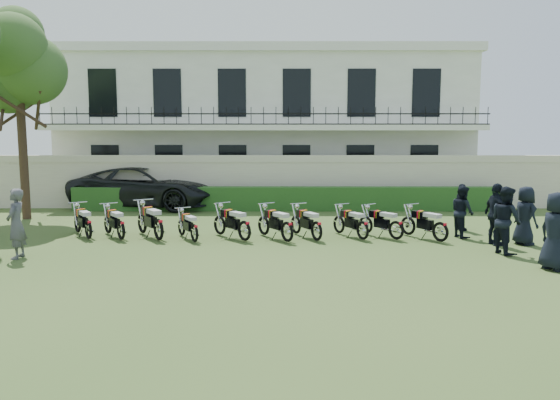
{
  "coord_description": "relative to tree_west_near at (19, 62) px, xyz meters",
  "views": [
    {
      "loc": [
        0.77,
        -15.67,
        3.35
      ],
      "look_at": [
        0.74,
        1.27,
        1.2
      ],
      "focal_mm": 35.0,
      "sensor_mm": 36.0,
      "label": 1
    }
  ],
  "objects": [
    {
      "name": "ground",
      "position": [
        8.96,
        -5.0,
        -5.89
      ],
      "size": [
        100.0,
        100.0,
        0.0
      ],
      "primitive_type": "plane",
      "color": "#324D1E",
      "rests_on": "ground"
    },
    {
      "name": "perimeter_wall",
      "position": [
        8.96,
        3.0,
        -4.72
      ],
      "size": [
        30.0,
        0.35,
        2.3
      ],
      "color": "beige",
      "rests_on": "ground"
    },
    {
      "name": "hedge",
      "position": [
        9.96,
        2.2,
        -5.39
      ],
      "size": [
        18.0,
        0.6,
        1.0
      ],
      "primitive_type": "cube",
      "color": "#214A1A",
      "rests_on": "ground"
    },
    {
      "name": "building",
      "position": [
        8.96,
        8.96,
        -2.18
      ],
      "size": [
        20.4,
        9.6,
        7.4
      ],
      "color": "white",
      "rests_on": "ground"
    },
    {
      "name": "tree_west_near",
      "position": [
        0.0,
        0.0,
        0.0
      ],
      "size": [
        3.4,
        3.2,
        7.9
      ],
      "color": "#473323",
      "rests_on": "ground"
    },
    {
      "name": "motorcycle_0",
      "position": [
        3.77,
        -4.07,
        -5.41
      ],
      "size": [
        1.15,
        1.62,
        1.04
      ],
      "rotation": [
        0.0,
        0.0,
        0.6
      ],
      "color": "black",
      "rests_on": "ground"
    },
    {
      "name": "motorcycle_1",
      "position": [
        4.82,
        -4.2,
        -5.42
      ],
      "size": [
        1.15,
        1.6,
        1.03
      ],
      "rotation": [
        0.0,
        0.0,
        0.61
      ],
      "color": "black",
      "rests_on": "ground"
    },
    {
      "name": "motorcycle_2",
      "position": [
        6.0,
        -4.3,
        -5.36
      ],
      "size": [
        1.25,
        1.8,
        1.14
      ],
      "rotation": [
        0.0,
        0.0,
        0.59
      ],
      "color": "black",
      "rests_on": "ground"
    },
    {
      "name": "motorcycle_3",
      "position": [
        7.12,
        -4.51,
        -5.46
      ],
      "size": [
        0.91,
        1.54,
        0.93
      ],
      "rotation": [
        0.0,
        0.0,
        0.51
      ],
      "color": "black",
      "rests_on": "ground"
    },
    {
      "name": "motorcycle_4",
      "position": [
        8.62,
        -4.37,
        -5.4
      ],
      "size": [
        1.34,
        1.56,
        1.07
      ],
      "rotation": [
        0.0,
        0.0,
        0.7
      ],
      "color": "black",
      "rests_on": "ground"
    },
    {
      "name": "motorcycle_5",
      "position": [
        9.92,
        -4.52,
        -5.4
      ],
      "size": [
        1.16,
        1.68,
        1.07
      ],
      "rotation": [
        0.0,
        0.0,
        0.59
      ],
      "color": "black",
      "rests_on": "ground"
    },
    {
      "name": "motorcycle_6",
      "position": [
        10.82,
        -4.32,
        -5.41
      ],
      "size": [
        0.98,
        1.71,
        1.03
      ],
      "rotation": [
        0.0,
        0.0,
        0.48
      ],
      "color": "black",
      "rests_on": "ground"
    },
    {
      "name": "motorcycle_7",
      "position": [
        12.24,
        -4.17,
        -5.43
      ],
      "size": [
        0.98,
        1.64,
        1.0
      ],
      "rotation": [
        0.0,
        0.0,
        0.51
      ],
      "color": "black",
      "rests_on": "ground"
    },
    {
      "name": "motorcycle_8",
      "position": [
        13.28,
        -4.14,
        -5.43
      ],
      "size": [
        1.23,
        1.47,
        1.0
      ],
      "rotation": [
        0.0,
        0.0,
        0.68
      ],
      "color": "black",
      "rests_on": "ground"
    },
    {
      "name": "motorcycle_9",
      "position": [
        14.55,
        -4.47,
        -5.41
      ],
      "size": [
        1.14,
        1.63,
        1.04
      ],
      "rotation": [
        0.0,
        0.0,
        0.59
      ],
      "color": "black",
      "rests_on": "ground"
    },
    {
      "name": "suv",
      "position": [
        3.8,
        3.17,
        -4.99
      ],
      "size": [
        6.92,
        4.12,
        1.8
      ],
      "primitive_type": "imported",
      "rotation": [
        0.0,
        0.0,
        1.39
      ],
      "color": "black",
      "rests_on": "ground"
    },
    {
      "name": "inspector",
      "position": [
        2.76,
        -6.54,
        -4.96
      ],
      "size": [
        0.48,
        0.7,
        1.86
      ],
      "primitive_type": "imported",
      "rotation": [
        0.0,
        0.0,
        -1.52
      ],
      "color": "#57575C",
      "rests_on": "ground"
    },
    {
      "name": "officer_0",
      "position": [
        16.36,
        -7.72,
        -4.94
      ],
      "size": [
        0.88,
        1.08,
        1.9
      ],
      "primitive_type": "imported",
      "rotation": [
        0.0,
        0.0,
        1.91
      ],
      "color": "black",
      "rests_on": "ground"
    },
    {
      "name": "officer_1",
      "position": [
        15.88,
        -5.95,
        -4.96
      ],
      "size": [
        0.9,
        1.04,
        1.86
      ],
      "primitive_type": "imported",
      "rotation": [
        0.0,
        0.0,
        1.81
      ],
      "color": "black",
      "rests_on": "ground"
    },
    {
      "name": "officer_2",
      "position": [
        16.05,
        -4.83,
        -4.97
      ],
      "size": [
        0.62,
        1.13,
        1.83
      ],
      "primitive_type": "imported",
      "rotation": [
        0.0,
        0.0,
        1.73
      ],
      "color": "black",
      "rests_on": "ground"
    },
    {
      "name": "officer_3",
      "position": [
        16.94,
        -4.76,
        -5.02
      ],
      "size": [
        0.79,
        0.98,
        1.74
      ],
      "primitive_type": "imported",
      "rotation": [
        0.0,
        0.0,
        1.88
      ],
      "color": "black",
      "rests_on": "ground"
    },
    {
      "name": "officer_4",
      "position": [
        15.46,
        -3.65,
        -5.06
      ],
      "size": [
        0.79,
        0.92,
        1.65
      ],
      "primitive_type": "imported",
      "rotation": [
        0.0,
        0.0,
        1.8
      ],
      "color": "black",
      "rests_on": "ground"
    },
    {
      "name": "officer_5",
      "position": [
        15.82,
        -2.45,
        -5.09
      ],
      "size": [
        0.39,
        0.93,
        1.59
      ],
      "primitive_type": "imported",
      "rotation": [
        0.0,
        0.0,
        1.57
      ],
      "color": "black",
      "rests_on": "ground"
    }
  ]
}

